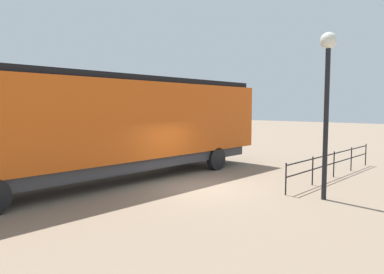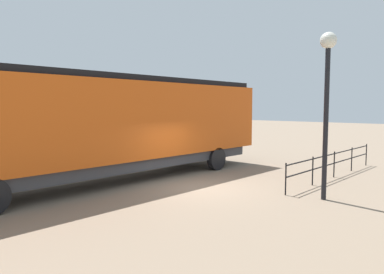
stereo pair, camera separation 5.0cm
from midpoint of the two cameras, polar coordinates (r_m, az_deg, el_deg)
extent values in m
plane|color=#84705B|center=(13.91, 1.22, -8.00)|extent=(120.00, 120.00, 0.00)
cube|color=#D15114|center=(15.02, -12.77, 2.63)|extent=(3.11, 15.90, 3.08)
cube|color=black|center=(19.60, 3.44, 1.88)|extent=(2.99, 2.60, 2.16)
cube|color=black|center=(15.05, -12.89, 8.96)|extent=(2.80, 15.26, 0.24)
cube|color=#38383D|center=(15.19, -12.65, -4.05)|extent=(2.80, 14.62, 0.45)
cylinder|color=black|center=(19.53, -2.70, -2.64)|extent=(0.30, 1.10, 1.10)
cylinder|color=black|center=(17.66, 3.76, -3.44)|extent=(0.30, 1.10, 1.10)
cylinder|color=black|center=(12.60, 20.31, 1.97)|extent=(0.16, 0.16, 5.05)
sphere|color=silver|center=(12.76, 20.67, 14.09)|extent=(0.53, 0.53, 0.53)
cube|color=black|center=(16.89, 21.49, -2.45)|extent=(0.04, 8.69, 0.04)
cube|color=black|center=(16.95, 21.45, -3.86)|extent=(0.04, 8.69, 0.04)
cylinder|color=black|center=(13.05, 14.51, -6.46)|extent=(0.05, 0.05, 1.14)
cylinder|color=black|center=(14.97, 18.43, -5.11)|extent=(0.05, 0.05, 1.14)
cylinder|color=black|center=(16.96, 21.44, -4.05)|extent=(0.05, 0.05, 1.14)
cylinder|color=black|center=(18.98, 23.80, -3.21)|extent=(0.05, 0.05, 1.14)
cylinder|color=black|center=(21.04, 25.71, -2.53)|extent=(0.05, 0.05, 1.14)
camera|label=1|loc=(0.03, -90.10, -0.01)|focal=33.73mm
camera|label=2|loc=(0.03, 89.90, 0.01)|focal=33.73mm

